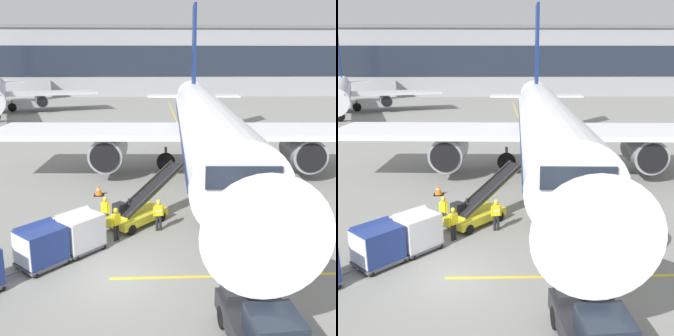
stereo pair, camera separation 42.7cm
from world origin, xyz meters
TOP-DOWN VIEW (x-y plane):
  - ground_plane at (0.00, 0.00)m, footprint 600.00×600.00m
  - parked_airplane at (5.86, 15.95)m, footprint 32.67×43.10m
  - belt_loader at (0.99, 6.07)m, footprint 4.52×4.78m
  - baggage_cart_lead at (-1.80, 2.80)m, footprint 2.54×2.55m
  - baggage_cart_second at (-3.26, 1.33)m, footprint 2.54×2.55m
  - pushback_tug at (5.06, -4.71)m, footprint 2.45×4.55m
  - ground_crew_by_loader at (-0.85, 5.58)m, footprint 0.52×0.39m
  - ground_crew_by_carts at (2.00, 5.01)m, footprint 0.57×0.30m
  - ground_crew_marshaller at (-0.15, 3.83)m, footprint 0.44×0.44m
  - safety_cone_engine_keepout at (-1.87, 11.05)m, footprint 0.64×0.64m
  - apron_guidance_line_lead_in at (5.49, 15.22)m, footprint 0.20×110.00m
  - apron_guidance_line_stop_bar at (5.83, 0.05)m, footprint 12.00×0.20m
  - terminal_building at (14.02, 90.08)m, footprint 100.12×15.50m

SIDE VIEW (x-z plane):
  - ground_plane at x=0.00m, z-range 0.00..0.00m
  - apron_guidance_line_lead_in at x=5.49m, z-range 0.00..0.01m
  - apron_guidance_line_stop_bar at x=5.83m, z-range 0.00..0.01m
  - safety_cone_engine_keepout at x=-1.87m, z-range -0.01..0.71m
  - pushback_tug at x=5.06m, z-range -0.09..1.74m
  - belt_loader at x=0.99m, z-range -0.61..2.33m
  - ground_crew_by_loader at x=-0.85m, z-range 0.13..1.87m
  - ground_crew_by_carts at x=2.00m, z-range 0.13..1.87m
  - ground_crew_marshaller at x=-0.15m, z-range 0.13..1.87m
  - baggage_cart_lead at x=-1.80m, z-range 0.04..1.96m
  - baggage_cart_second at x=-3.26m, z-range 0.04..1.96m
  - parked_airplane at x=5.86m, z-range -3.36..11.19m
  - terminal_building at x=14.02m, z-range -0.05..15.84m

